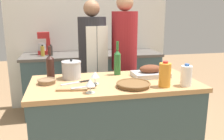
# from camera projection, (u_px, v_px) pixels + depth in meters

# --- Properties ---
(kitchen_island) EXTENTS (1.50, 0.73, 0.91)m
(kitchen_island) POSITION_uv_depth(u_px,v_px,m) (114.00, 127.00, 2.25)
(kitchen_island) COLOR #3D565B
(kitchen_island) RESTS_ON ground_plane
(back_counter) EXTENTS (2.08, 0.60, 0.91)m
(back_counter) POSITION_uv_depth(u_px,v_px,m) (93.00, 82.00, 3.71)
(back_counter) COLOR #3D565B
(back_counter) RESTS_ON ground_plane
(back_wall) EXTENTS (2.58, 0.10, 2.55)m
(back_wall) POSITION_uv_depth(u_px,v_px,m) (89.00, 28.00, 3.85)
(back_wall) COLOR silver
(back_wall) RESTS_ON ground_plane
(roasting_pan) EXTENTS (0.35, 0.23, 0.12)m
(roasting_pan) POSITION_uv_depth(u_px,v_px,m) (150.00, 72.00, 2.29)
(roasting_pan) COLOR #BCBCC1
(roasting_pan) RESTS_ON kitchen_island
(wicker_basket) EXTENTS (0.29, 0.29, 0.04)m
(wicker_basket) POSITION_uv_depth(u_px,v_px,m) (133.00, 84.00, 1.98)
(wicker_basket) COLOR brown
(wicker_basket) RESTS_ON kitchen_island
(cutting_board) EXTENTS (0.28, 0.25, 0.02)m
(cutting_board) POSITION_uv_depth(u_px,v_px,m) (73.00, 86.00, 1.96)
(cutting_board) COLOR #AD7F51
(cutting_board) RESTS_ON kitchen_island
(stock_pot) EXTENTS (0.18, 0.18, 0.19)m
(stock_pot) POSITION_uv_depth(u_px,v_px,m) (72.00, 70.00, 2.22)
(stock_pot) COLOR #B7B7BC
(stock_pot) RESTS_ON kitchen_island
(mixing_bowl) EXTENTS (0.16, 0.16, 0.04)m
(mixing_bowl) POSITION_uv_depth(u_px,v_px,m) (47.00, 81.00, 2.06)
(mixing_bowl) COLOR #846647
(mixing_bowl) RESTS_ON kitchen_island
(juice_jug) EXTENTS (0.10, 0.10, 0.22)m
(juice_jug) POSITION_uv_depth(u_px,v_px,m) (165.00, 75.00, 1.97)
(juice_jug) COLOR orange
(juice_jug) RESTS_ON kitchen_island
(milk_jug) EXTENTS (0.09, 0.09, 0.19)m
(milk_jug) POSITION_uv_depth(u_px,v_px,m) (186.00, 76.00, 1.99)
(milk_jug) COLOR white
(milk_jug) RESTS_ON kitchen_island
(wine_bottle_green) EXTENTS (0.07, 0.07, 0.31)m
(wine_bottle_green) POSITION_uv_depth(u_px,v_px,m) (50.00, 66.00, 2.20)
(wine_bottle_green) COLOR #381E19
(wine_bottle_green) RESTS_ON kitchen_island
(wine_bottle_dark) EXTENTS (0.07, 0.07, 0.34)m
(wine_bottle_dark) POSITION_uv_depth(u_px,v_px,m) (117.00, 62.00, 2.35)
(wine_bottle_dark) COLOR #28662D
(wine_bottle_dark) RESTS_ON kitchen_island
(wine_glass_left) EXTENTS (0.08, 0.08, 0.11)m
(wine_glass_left) POSITION_uv_depth(u_px,v_px,m) (95.00, 75.00, 2.05)
(wine_glass_left) COLOR silver
(wine_glass_left) RESTS_ON kitchen_island
(wine_glass_right) EXTENTS (0.08, 0.08, 0.11)m
(wine_glass_right) POSITION_uv_depth(u_px,v_px,m) (90.00, 83.00, 1.82)
(wine_glass_right) COLOR silver
(wine_glass_right) RESTS_ON kitchen_island
(knife_chef) EXTENTS (0.27, 0.12, 0.01)m
(knife_chef) POSITION_uv_depth(u_px,v_px,m) (77.00, 82.00, 2.03)
(knife_chef) COLOR #B7B7BC
(knife_chef) RESTS_ON cutting_board
(knife_paring) EXTENTS (0.21, 0.07, 0.01)m
(knife_paring) POSITION_uv_depth(u_px,v_px,m) (85.00, 87.00, 1.91)
(knife_paring) COLOR #B7B7BC
(knife_paring) RESTS_ON cutting_board
(stand_mixer) EXTENTS (0.18, 0.14, 0.33)m
(stand_mixer) POSITION_uv_depth(u_px,v_px,m) (44.00, 45.00, 3.51)
(stand_mixer) COLOR #B22323
(stand_mixer) RESTS_ON back_counter
(condiment_bottle_tall) EXTENTS (0.05, 0.05, 0.16)m
(condiment_bottle_tall) POSITION_uv_depth(u_px,v_px,m) (51.00, 51.00, 3.43)
(condiment_bottle_tall) COLOR #332D28
(condiment_bottle_tall) RESTS_ON back_counter
(condiment_bottle_short) EXTENTS (0.05, 0.05, 0.16)m
(condiment_bottle_short) POSITION_uv_depth(u_px,v_px,m) (43.00, 51.00, 3.38)
(condiment_bottle_short) COLOR #B28E2D
(condiment_bottle_short) RESTS_ON back_counter
(person_cook_aproned) EXTENTS (0.34, 0.36, 1.66)m
(person_cook_aproned) POSITION_uv_depth(u_px,v_px,m) (93.00, 62.00, 2.91)
(person_cook_aproned) COLOR beige
(person_cook_aproned) RESTS_ON ground_plane
(person_cook_guest) EXTENTS (0.31, 0.31, 1.73)m
(person_cook_guest) POSITION_uv_depth(u_px,v_px,m) (124.00, 58.00, 2.92)
(person_cook_guest) COLOR beige
(person_cook_guest) RESTS_ON ground_plane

